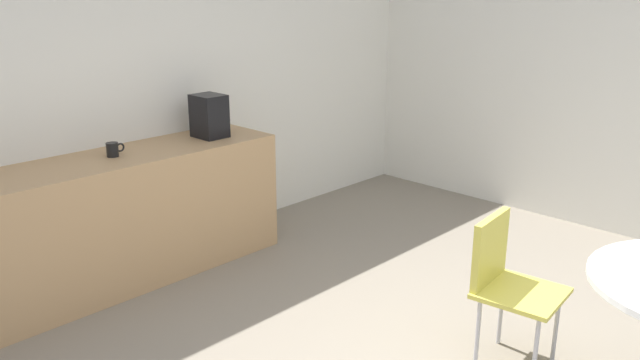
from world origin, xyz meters
The scene contains 6 objects.
wall_back centered at (0.00, 3.00, 1.30)m, with size 6.00×0.10×2.60m, color white.
counter_block centered at (-0.44, 2.65, 0.45)m, with size 2.55×0.60×0.90m, color tan.
chair_yellow centered at (0.58, 0.25, 0.52)m, with size 0.46×0.46×0.83m.
mug_white centered at (0.45, 2.71, 0.95)m, with size 0.13×0.08×0.09m.
mug_green centered at (-0.35, 2.66, 0.95)m, with size 0.13×0.08×0.09m.
coffee_maker centered at (0.45, 2.65, 1.06)m, with size 0.20×0.24×0.32m, color black.
Camera 1 is at (-2.36, -1.22, 2.03)m, focal length 36.00 mm.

